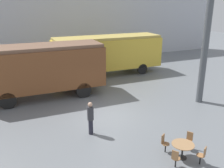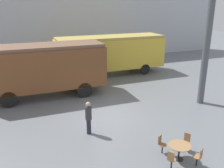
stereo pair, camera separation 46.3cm
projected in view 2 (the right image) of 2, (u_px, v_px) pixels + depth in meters
The scene contains 11 objects.
ground_plane at pixel (104, 115), 15.48m from camera, with size 80.00×80.00×0.00m, color slate.
backdrop_wall at pixel (57, 22), 27.72m from camera, with size 44.00×0.15×9.00m.
passenger_coach_vintage at pixel (110, 52), 23.48m from camera, with size 10.17×2.83×3.63m.
passenger_coach_wooden at pixel (44, 66), 17.94m from camera, with size 8.58×2.89×3.81m.
cafe_table_near at pixel (179, 148), 10.97m from camera, with size 1.00×1.00×0.71m.
cafe_chair_0 at pixel (161, 143), 11.49m from camera, with size 0.39×0.40×0.87m.
cafe_chair_1 at pixel (171, 159), 10.33m from camera, with size 0.40×0.39×0.87m.
cafe_chair_2 at pixel (199, 156), 10.51m from camera, with size 0.39×0.40×0.87m.
cafe_chair_3 at pixel (186, 141), 11.66m from camera, with size 0.40×0.39×0.87m.
visitor_person at pixel (88, 117), 13.00m from camera, with size 0.34×0.34×1.81m.
support_pillar at pixel (207, 45), 16.11m from camera, with size 0.44×0.44×8.00m.
Camera 2 is at (-4.64, -13.29, 6.72)m, focal length 40.00 mm.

